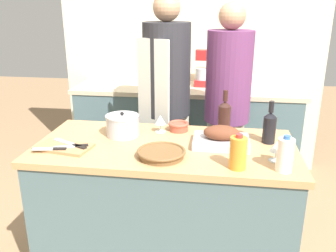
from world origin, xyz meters
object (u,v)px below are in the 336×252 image
(wine_bottle_dark, at_px, (224,115))
(condiment_bottle_tall, at_px, (185,81))
(roasting_pan, at_px, (221,138))
(milk_jug, at_px, (285,155))
(wicker_basket, at_px, (161,153))
(wine_glass_left, at_px, (276,147))
(mixing_bowl, at_px, (179,126))
(knife_chef, at_px, (71,144))
(stand_mixer, at_px, (204,71))
(wine_glass_right, at_px, (160,120))
(knife_bread, at_px, (50,149))
(stock_pot, at_px, (123,125))
(wine_bottle_green, at_px, (270,127))
(condiment_bottle_extra, at_px, (167,77))
(person_cook_guest, at_px, (227,105))
(juice_jug, at_px, (238,153))
(condiment_bottle_short, at_px, (155,77))
(cutting_board, at_px, (64,147))
(person_cook_aproned, at_px, (166,98))
(knife_paring, at_px, (72,146))

(wine_bottle_dark, distance_m, condiment_bottle_tall, 1.09)
(roasting_pan, height_order, milk_jug, milk_jug)
(milk_jug, xyz_separation_m, wine_bottle_dark, (-0.30, 0.56, 0.02))
(wicker_basket, xyz_separation_m, wine_glass_left, (0.62, 0.04, 0.06))
(mixing_bowl, bearing_deg, knife_chef, -147.44)
(stand_mixer, bearing_deg, wicker_basket, -95.37)
(wine_glass_left, distance_m, wine_glass_right, 0.78)
(roasting_pan, height_order, knife_bread, roasting_pan)
(stock_pot, height_order, wine_bottle_green, wine_bottle_green)
(knife_bread, relative_size, condiment_bottle_extra, 1.00)
(person_cook_guest, bearing_deg, stock_pot, -130.69)
(condiment_bottle_tall, distance_m, person_cook_guest, 0.70)
(wine_glass_left, bearing_deg, knife_bread, -177.01)
(milk_jug, bearing_deg, wine_bottle_green, 94.49)
(juice_jug, height_order, condiment_bottle_short, condiment_bottle_short)
(stand_mixer, distance_m, condiment_bottle_extra, 0.37)
(cutting_board, height_order, wine_bottle_dark, wine_bottle_dark)
(stock_pot, bearing_deg, knife_bread, -135.55)
(juice_jug, bearing_deg, wine_glass_left, 30.30)
(juice_jug, relative_size, condiment_bottle_short, 1.21)
(stock_pot, xyz_separation_m, wine_glass_right, (0.23, 0.10, 0.01))
(milk_jug, bearing_deg, person_cook_guest, 105.27)
(stock_pot, distance_m, person_cook_aproned, 0.65)
(cutting_board, relative_size, stock_pot, 1.61)
(stock_pot, xyz_separation_m, wine_bottle_dark, (0.64, 0.18, 0.04))
(stand_mixer, xyz_separation_m, condiment_bottle_extra, (-0.36, -0.03, -0.05))
(wicker_basket, distance_m, condiment_bottle_tall, 1.51)
(juice_jug, relative_size, stand_mixer, 0.54)
(condiment_bottle_short, bearing_deg, wine_bottle_green, -54.59)
(mixing_bowl, height_order, stand_mixer, stand_mixer)
(wine_glass_left, xyz_separation_m, condiment_bottle_extra, (-0.83, 1.56, 0.06))
(wine_glass_right, height_order, condiment_bottle_tall, condiment_bottle_tall)
(knife_chef, height_order, person_cook_aproned, person_cook_aproned)
(condiment_bottle_tall, bearing_deg, person_cook_guest, -55.84)
(cutting_board, distance_m, juice_jug, 1.01)
(wine_bottle_dark, bearing_deg, stand_mixer, 99.39)
(knife_paring, relative_size, stand_mixer, 0.56)
(condiment_bottle_extra, relative_size, person_cook_aproned, 0.11)
(stock_pot, distance_m, milk_jug, 1.02)
(stock_pot, height_order, wine_glass_right, stock_pot)
(mixing_bowl, xyz_separation_m, knife_chef, (-0.60, -0.38, -0.01))
(wine_bottle_green, bearing_deg, wicker_basket, -153.31)
(wine_glass_right, xyz_separation_m, condiment_bottle_tall, (0.05, 1.10, 0.03))
(knife_paring, relative_size, knife_bread, 1.01)
(stand_mixer, bearing_deg, person_cook_aproned, -110.38)
(roasting_pan, relative_size, juice_jug, 1.77)
(cutting_board, bearing_deg, milk_jug, -5.47)
(stand_mixer, bearing_deg, wine_bottle_green, -70.83)
(roasting_pan, distance_m, cutting_board, 0.93)
(wicker_basket, height_order, stock_pot, stock_pot)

